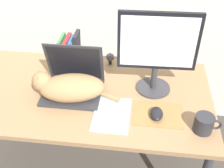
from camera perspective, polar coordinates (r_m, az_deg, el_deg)
The scene contains 10 objects.
desk at distance 1.68m, azimuth -4.96°, elevation -3.48°, with size 1.43×0.77×0.75m.
laptop at distance 1.62m, azimuth -7.88°, elevation 0.15°, with size 0.33×0.27×0.28m.
cat at distance 1.56m, azimuth -8.82°, elevation -0.62°, with size 0.49×0.25×0.16m.
external_monitor at distance 1.52m, azimuth 9.20°, elevation 6.95°, with size 0.43×0.20×0.48m.
mousepad at distance 1.50m, azimuth 9.30°, elevation -6.06°, with size 0.26×0.19×0.00m.
computer_mouse at distance 1.48m, azimuth 9.05°, elevation -5.96°, with size 0.07×0.10×0.04m.
book_row at distance 1.83m, azimuth -8.47°, elevation 6.67°, with size 0.12×0.16×0.23m.
notepad at distance 1.48m, azimuth -0.05°, elevation -6.17°, with size 0.19×0.27×0.01m.
webcam at distance 1.84m, azimuth -0.38°, elevation 5.41°, with size 0.05×0.05×0.08m.
mug at distance 1.44m, azimuth 18.22°, elevation -7.67°, with size 0.13×0.09×0.09m.
Camera 1 is at (0.30, -0.85, 1.78)m, focal length 45.00 mm.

